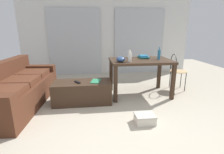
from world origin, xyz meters
name	(u,v)px	position (x,y,z in m)	size (l,w,h in m)	color
ground_plane	(118,98)	(0.00, 1.40, 0.00)	(8.62, 8.62, 0.00)	#B2A893
wall_back	(107,35)	(0.00, 3.59, 1.20)	(5.24, 0.10, 2.40)	silver
curtains	(108,42)	(0.00, 3.51, 1.00)	(3.58, 0.03, 1.99)	#B2B7BC
couch	(17,89)	(-1.92, 1.26, 0.31)	(0.96, 2.14, 0.81)	#4C2819
coffee_table	(82,92)	(-0.73, 1.26, 0.21)	(1.09, 0.51, 0.41)	#382619
craft_table	(140,65)	(0.49, 1.55, 0.66)	(1.26, 0.81, 0.77)	#382619
wire_chair	(176,68)	(1.40, 1.75, 0.52)	(0.38, 0.40, 0.84)	tan
bottle_near	(159,54)	(0.88, 1.53, 0.87)	(0.06, 0.06, 0.25)	teal
bottle_far	(130,57)	(0.20, 1.33, 0.87)	(0.08, 0.08, 0.23)	beige
bowl	(121,59)	(0.03, 1.34, 0.82)	(0.18, 0.18, 0.10)	#2D4C7A
book_stack	(143,57)	(0.61, 1.73, 0.80)	(0.22, 0.32, 0.06)	#2D7F56
tv_remote_on_table	(129,57)	(0.30, 1.82, 0.78)	(0.05, 0.17, 0.02)	#B7B7B2
scissors	(119,58)	(0.07, 1.80, 0.77)	(0.05, 0.10, 0.00)	#9EA0A5
tv_remote_primary	(77,82)	(-0.81, 1.23, 0.42)	(0.04, 0.17, 0.02)	black
magazine	(96,81)	(-0.46, 1.26, 0.42)	(0.16, 0.29, 0.01)	#2D7F56
shoebox	(145,119)	(0.24, 0.35, 0.07)	(0.30, 0.25, 0.14)	beige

